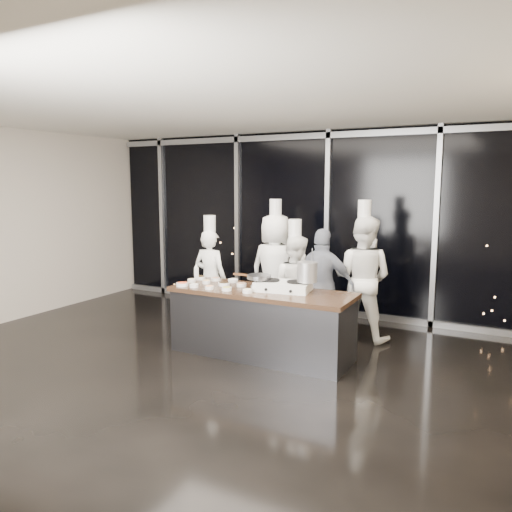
{
  "coord_description": "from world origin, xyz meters",
  "views": [
    {
      "loc": [
        2.96,
        -4.83,
        2.3
      ],
      "look_at": [
        -0.24,
        1.2,
        1.3
      ],
      "focal_mm": 35.0,
      "sensor_mm": 36.0,
      "label": 1
    }
  ],
  "objects": [
    {
      "name": "room_shell",
      "position": [
        0.18,
        0.0,
        2.25
      ],
      "size": [
        9.02,
        7.02,
        3.21
      ],
      "color": "#BEB2A2",
      "rests_on": "ground"
    },
    {
      "name": "demo_counter",
      "position": [
        0.0,
        0.9,
        0.45
      ],
      "size": [
        2.46,
        0.86,
        0.9
      ],
      "color": "#36363B",
      "rests_on": "ground"
    },
    {
      "name": "chef_center",
      "position": [
        0.09,
        1.79,
        0.79
      ],
      "size": [
        0.76,
        0.6,
        1.78
      ],
      "rotation": [
        0.0,
        0.0,
        3.15
      ],
      "color": "white",
      "rests_on": "ground"
    },
    {
      "name": "squeeze_bottle",
      "position": [
        -1.14,
        1.05,
        1.02
      ],
      "size": [
        0.07,
        0.07,
        0.25
      ],
      "color": "silver",
      "rests_on": "demo_counter"
    },
    {
      "name": "window_wall",
      "position": [
        0.0,
        3.43,
        1.6
      ],
      "size": [
        8.9,
        0.11,
        3.2
      ],
      "color": "black",
      "rests_on": "ground"
    },
    {
      "name": "stock_pot",
      "position": [
        0.59,
        1.04,
        1.17
      ],
      "size": [
        0.29,
        0.29,
        0.26
      ],
      "primitive_type": "cylinder",
      "rotation": [
        0.0,
        0.0,
        0.15
      ],
      "color": "#A6A7A9",
      "rests_on": "stove"
    },
    {
      "name": "chef_left",
      "position": [
        -0.45,
        2.27,
        0.92
      ],
      "size": [
        0.91,
        0.6,
        2.05
      ],
      "rotation": [
        0.0,
        0.0,
        3.11
      ],
      "color": "white",
      "rests_on": "ground"
    },
    {
      "name": "frying_pan",
      "position": [
        -0.06,
        0.93,
        1.07
      ],
      "size": [
        0.57,
        0.36,
        0.05
      ],
      "rotation": [
        0.0,
        0.0,
        0.15
      ],
      "color": "gray",
      "rests_on": "stove"
    },
    {
      "name": "chef_right",
      "position": [
        0.97,
        2.25,
        0.92
      ],
      "size": [
        0.93,
        0.74,
        2.06
      ],
      "rotation": [
        0.0,
        0.0,
        3.09
      ],
      "color": "white",
      "rests_on": "ground"
    },
    {
      "name": "guest",
      "position": [
        0.48,
        1.91,
        0.83
      ],
      "size": [
        0.98,
        0.43,
        1.65
      ],
      "rotation": [
        0.0,
        0.0,
        3.18
      ],
      "color": "#16233E",
      "rests_on": "ground"
    },
    {
      "name": "ground",
      "position": [
        0.0,
        0.0,
        0.0
      ],
      "size": [
        9.0,
        9.0,
        0.0
      ],
      "primitive_type": "plane",
      "color": "black",
      "rests_on": "ground"
    },
    {
      "name": "prep_bowls",
      "position": [
        -0.68,
        0.88,
        0.93
      ],
      "size": [
        1.2,
        0.71,
        0.05
      ],
      "color": "white",
      "rests_on": "demo_counter"
    },
    {
      "name": "chef_far_left",
      "position": [
        -1.35,
        1.74,
        0.81
      ],
      "size": [
        0.58,
        0.39,
        1.8
      ],
      "rotation": [
        0.0,
        0.0,
        3.12
      ],
      "color": "white",
      "rests_on": "ground"
    },
    {
      "name": "stove",
      "position": [
        0.27,
        0.99,
        0.96
      ],
      "size": [
        0.76,
        0.53,
        0.14
      ],
      "rotation": [
        0.0,
        0.0,
        0.15
      ],
      "color": "white",
      "rests_on": "demo_counter"
    }
  ]
}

